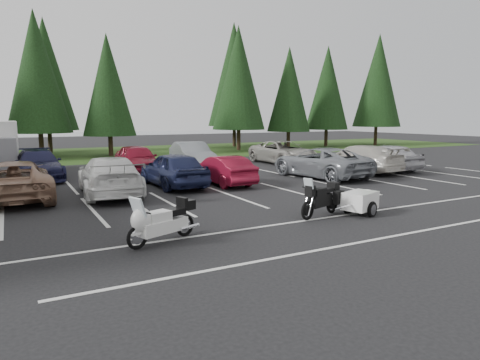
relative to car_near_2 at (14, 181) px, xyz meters
name	(u,v)px	position (x,y,z in m)	size (l,w,h in m)	color
ground	(236,202)	(7.15, -4.36, -0.76)	(120.00, 120.00, 0.00)	black
grass_strip	(105,154)	(7.15, 19.64, -0.75)	(80.00, 16.00, 0.01)	#213D13
lake_water	(91,137)	(11.15, 50.64, -0.76)	(70.00, 50.00, 0.02)	slate
stall_markings	(213,194)	(7.15, -2.36, -0.75)	(32.00, 16.00, 0.01)	silver
conifer_4	(36,72)	(2.15, 18.54, 5.78)	(4.80, 4.80, 11.17)	#332316
conifer_5	(108,85)	(7.15, 17.24, 4.87)	(4.14, 4.14, 9.63)	#332316
conifer_6	(239,78)	(19.15, 17.74, 5.96)	(4.93, 4.93, 11.48)	#332316
conifer_7	(289,89)	(24.65, 17.44, 5.05)	(4.27, 4.27, 9.94)	#332316
conifer_8	(327,88)	(30.15, 18.24, 5.41)	(4.53, 4.53, 10.56)	#332316
conifer_9	(378,81)	(36.15, 16.94, 6.32)	(5.19, 5.19, 12.10)	#332316
conifer_back_b	(46,74)	(3.15, 23.14, 6.02)	(4.97, 4.97, 11.58)	#332316
conifer_back_c	(234,75)	(21.15, 22.44, 6.74)	(5.50, 5.50, 12.81)	#332316
car_near_2	(14,181)	(0.00, 0.00, 0.00)	(2.51, 5.44, 1.51)	#936D55
car_near_3	(109,176)	(3.38, -0.62, 0.03)	(2.20, 5.41, 1.57)	silver
car_near_4	(173,169)	(6.36, 0.18, 0.04)	(1.88, 4.66, 1.59)	#1B2144
car_near_5	(223,170)	(8.63, -0.25, -0.08)	(1.42, 4.09, 1.35)	maroon
car_near_6	(321,162)	(14.14, -0.60, 0.03)	(2.61, 5.66, 1.57)	gray
car_near_7	(358,159)	(17.40, 0.05, 0.02)	(2.18, 5.37, 1.56)	beige
car_near_8	(386,157)	(19.64, 0.09, 0.03)	(1.86, 4.63, 1.58)	#B2B1B6
car_far_1	(38,165)	(1.12, 5.51, -0.01)	(2.10, 5.16, 1.50)	#151636
car_far_2	(137,159)	(6.11, 5.34, 0.05)	(1.91, 4.75, 1.62)	maroon
car_far_3	(192,155)	(9.69, 6.11, 0.05)	(1.71, 4.90, 1.61)	slate
car_far_4	(283,152)	(16.14, 5.80, 0.02)	(2.56, 5.55, 1.54)	#9D9990
touring_motorcycle	(162,218)	(3.15, -7.98, -0.12)	(2.32, 0.71, 1.28)	silver
cargo_trailer	(360,203)	(9.76, -8.01, -0.38)	(1.64, 0.92, 0.76)	white
adventure_motorcycle	(321,196)	(8.46, -7.62, -0.09)	(2.18, 0.76, 1.32)	black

